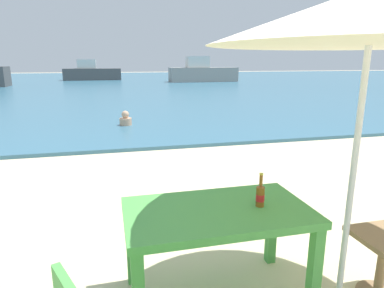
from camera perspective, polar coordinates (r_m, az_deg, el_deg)
name	(u,v)px	position (r m, az deg, el deg)	size (l,w,h in m)	color
sea_water	(126,81)	(31.97, -11.09, 10.39)	(120.00, 50.00, 0.08)	#386B84
picnic_table_green	(218,222)	(2.63, 4.38, -13.08)	(1.40, 0.80, 0.76)	#4C9E47
beer_bottle_amber	(260,195)	(2.63, 11.53, -8.43)	(0.07, 0.07, 0.26)	brown
patio_umbrella	(372,16)	(2.52, 28.30, 18.62)	(2.10, 2.10, 2.30)	silver
side_table_wood	(383,257)	(3.15, 29.68, -16.29)	(0.44, 0.44, 0.54)	olive
swimmer_person	(126,120)	(9.70, -11.23, 4.10)	(0.34, 0.34, 0.41)	tan
boat_fishing_trawler	(202,73)	(30.49, 1.78, 12.04)	(6.03, 1.65, 2.19)	gray
boat_barge	(92,73)	(34.45, -16.68, 11.54)	(5.34, 1.46, 1.94)	#4C4C4C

